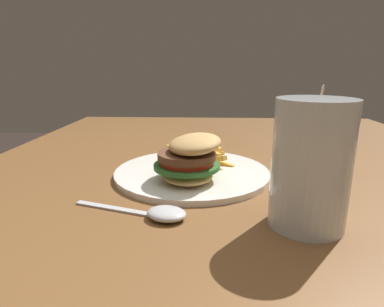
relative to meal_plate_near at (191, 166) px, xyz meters
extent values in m
cube|color=brown|center=(0.06, 0.10, -0.04)|extent=(1.54, 1.09, 0.03)
cylinder|color=brown|center=(-0.64, -0.38, -0.41)|extent=(0.06, 0.06, 0.71)
cylinder|color=brown|center=(-0.64, 0.58, -0.41)|extent=(0.06, 0.06, 0.71)
cylinder|color=white|center=(-0.02, 0.00, -0.02)|extent=(0.28, 0.28, 0.01)
ellipsoid|color=tan|center=(0.03, -0.01, 0.00)|extent=(0.12, 0.11, 0.02)
cylinder|color=#2D6628|center=(0.03, -0.01, 0.01)|extent=(0.13, 0.13, 0.01)
cylinder|color=red|center=(0.03, -0.01, 0.02)|extent=(0.11, 0.11, 0.01)
cylinder|color=brown|center=(0.03, -0.01, 0.03)|extent=(0.11, 0.11, 0.01)
ellipsoid|color=tan|center=(0.03, 0.01, 0.05)|extent=(0.12, 0.11, 0.04)
cube|color=gold|center=(-0.09, 0.02, 0.00)|extent=(0.03, 0.06, 0.02)
cube|color=gold|center=(-0.07, -0.03, 0.00)|extent=(0.06, 0.06, 0.02)
cube|color=gold|center=(-0.09, -0.02, 0.00)|extent=(0.07, 0.02, 0.02)
cube|color=gold|center=(-0.06, -0.03, 0.00)|extent=(0.07, 0.02, 0.02)
cube|color=gold|center=(-0.08, -0.01, 0.00)|extent=(0.01, 0.09, 0.03)
cube|color=gold|center=(-0.06, 0.04, -0.01)|extent=(0.04, 0.08, 0.03)
cube|color=gold|center=(-0.06, 0.04, -0.01)|extent=(0.06, 0.06, 0.03)
cube|color=gold|center=(-0.03, 0.02, -0.01)|extent=(0.07, 0.03, 0.02)
cube|color=gold|center=(-0.08, 0.00, 0.01)|extent=(0.07, 0.03, 0.03)
cube|color=gold|center=(-0.09, 0.03, 0.00)|extent=(0.03, 0.06, 0.02)
cube|color=gold|center=(-0.11, 0.04, -0.01)|extent=(0.04, 0.06, 0.02)
cube|color=gold|center=(-0.08, 0.03, 0.00)|extent=(0.06, 0.05, 0.01)
cube|color=gold|center=(-0.10, -0.02, 0.00)|extent=(0.03, 0.08, 0.02)
cylinder|color=silver|center=(0.16, 0.15, 0.05)|extent=(0.09, 0.09, 0.16)
cylinder|color=gold|center=(0.16, 0.15, 0.05)|extent=(0.08, 0.08, 0.15)
cylinder|color=silver|center=(-0.10, 0.24, 0.03)|extent=(0.07, 0.07, 0.10)
cylinder|color=yellow|center=(-0.10, 0.24, 0.01)|extent=(0.06, 0.06, 0.08)
cylinder|color=white|center=(-0.08, 0.24, 0.06)|extent=(0.01, 0.02, 0.16)
ellipsoid|color=silver|center=(0.16, -0.03, -0.02)|extent=(0.06, 0.06, 0.01)
cube|color=silver|center=(0.13, -0.10, -0.02)|extent=(0.05, 0.12, 0.00)
camera|label=1|loc=(0.54, 0.02, 0.17)|focal=30.00mm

